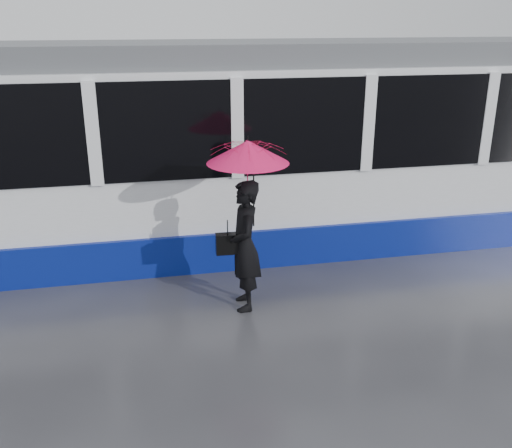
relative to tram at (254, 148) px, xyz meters
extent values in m
plane|color=#2A2A2F|center=(-0.90, -2.50, -1.64)|extent=(90.00, 90.00, 0.00)
cube|color=#3F3D38|center=(-0.90, -0.72, -1.63)|extent=(34.00, 0.07, 0.02)
cube|color=#3F3D38|center=(-0.90, 0.72, -1.63)|extent=(34.00, 0.07, 0.02)
cube|color=white|center=(0.00, 0.00, -0.11)|extent=(24.00, 2.40, 2.95)
cube|color=navy|center=(0.00, 0.00, -1.33)|extent=(24.00, 2.56, 0.62)
cube|color=black|center=(0.00, 0.00, 0.56)|extent=(23.00, 2.48, 1.40)
cube|color=#53555A|center=(0.00, 0.00, 1.54)|extent=(23.60, 2.20, 0.35)
imported|color=black|center=(-0.63, -2.43, -0.75)|extent=(0.45, 0.66, 1.77)
imported|color=#FE1560|center=(-0.58, -2.43, 0.23)|extent=(1.01, 1.02, 0.88)
cone|color=#FE1560|center=(-0.58, -2.43, 0.50)|extent=(1.08, 1.08, 0.29)
cylinder|color=black|center=(-0.58, -2.43, 0.67)|extent=(0.01, 0.01, 0.07)
cylinder|color=black|center=(-0.50, -2.40, -0.11)|extent=(0.02, 0.02, 0.77)
cube|color=black|center=(-0.85, -2.41, -0.71)|extent=(0.32, 0.15, 0.27)
cylinder|color=black|center=(-0.85, -2.41, -0.48)|extent=(0.01, 0.01, 0.18)
camera|label=1|loc=(-1.91, -9.24, 2.08)|focal=40.00mm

